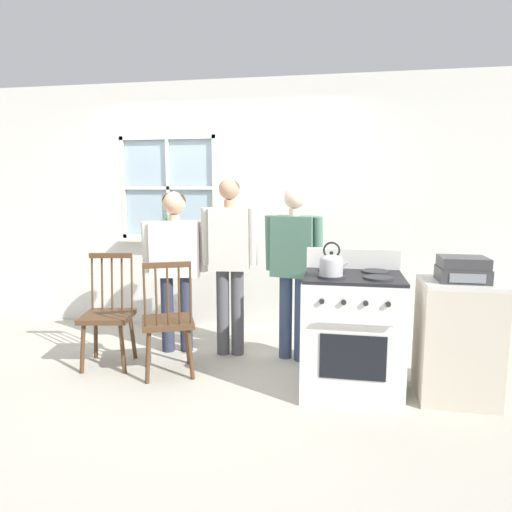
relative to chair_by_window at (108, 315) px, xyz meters
The scene contains 12 objects.
ground_plane 0.93m from the chair_by_window, ahead, with size 16.00×16.00×0.00m, color #B2AD9E.
wall_back 1.75m from the chair_by_window, 56.57° to the left, with size 6.40×0.16×2.70m.
chair_by_window is the anchor object (origin of this frame).
chair_near_wall 0.61m from the chair_by_window, 10.23° to the right, with size 0.54×0.53×0.99m.
person_elderly_left 0.81m from the chair_by_window, 43.03° to the left, with size 0.62×0.31×1.54m.
person_teen_center 1.22m from the chair_by_window, 24.11° to the left, with size 0.52×0.25×1.65m.
person_adult_right 1.73m from the chair_by_window, 15.14° to the left, with size 0.55×0.30×1.58m.
stove 2.12m from the chair_by_window, ahead, with size 0.74×0.68×1.08m.
kettle 2.05m from the chair_by_window, ahead, with size 0.21×0.17×0.25m.
potted_plant 1.35m from the chair_by_window, 84.33° to the left, with size 0.14×0.14×0.32m.
side_counter 2.88m from the chair_by_window, ahead, with size 0.55×0.50×0.90m.
stereo 2.93m from the chair_by_window, ahead, with size 0.34×0.29×0.18m.
Camera 1 is at (1.19, -3.47, 1.58)m, focal length 32.00 mm.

